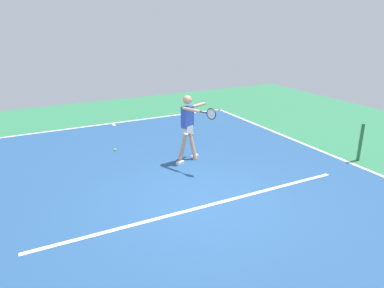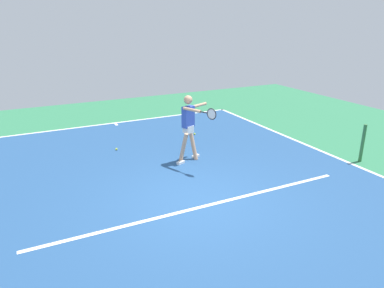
{
  "view_description": "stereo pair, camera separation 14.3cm",
  "coord_description": "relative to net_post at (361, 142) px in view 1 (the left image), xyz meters",
  "views": [
    {
      "loc": [
        3.36,
        6.22,
        3.79
      ],
      "look_at": [
        -0.43,
        -1.09,
        0.9
      ],
      "focal_mm": 33.8,
      "sensor_mm": 36.0,
      "label": 1
    },
    {
      "loc": [
        3.23,
        6.29,
        3.79
      ],
      "look_at": [
        -0.43,
        -1.09,
        0.9
      ],
      "focal_mm": 33.8,
      "sensor_mm": 36.0,
      "label": 2
    }
  ],
  "objects": [
    {
      "name": "court_line_service",
      "position": [
        5.11,
        0.31,
        -0.53
      ],
      "size": [
        7.21,
        0.1,
        0.01
      ],
      "primitive_type": "cube",
      "color": "white",
      "rests_on": "ground_plane"
    },
    {
      "name": "tennis_ball_far_corner",
      "position": [
        3.05,
        -4.19,
        -0.5
      ],
      "size": [
        0.07,
        0.07,
        0.07
      ],
      "primitive_type": "sphere",
      "color": "#CCE033",
      "rests_on": "ground_plane"
    },
    {
      "name": "tennis_ball_by_sideline",
      "position": [
        5.84,
        -3.9,
        -0.5
      ],
      "size": [
        0.07,
        0.07,
        0.07
      ],
      "primitive_type": "sphere",
      "color": "#CCE033",
      "rests_on": "ground_plane"
    },
    {
      "name": "court_line_baseline_near",
      "position": [
        5.11,
        -6.86,
        -0.53
      ],
      "size": [
        9.62,
        0.1,
        0.01
      ],
      "primitive_type": "cube",
      "color": "white",
      "rests_on": "ground_plane"
    },
    {
      "name": "court_surface",
      "position": [
        5.11,
        0.0,
        -0.53
      ],
      "size": [
        9.62,
        13.81,
        0.0
      ],
      "primitive_type": "cube",
      "color": "navy",
      "rests_on": "ground_plane"
    },
    {
      "name": "court_line_sideline_left",
      "position": [
        0.35,
        0.0,
        -0.53
      ],
      "size": [
        0.1,
        13.81,
        0.01
      ],
      "primitive_type": "cube",
      "color": "white",
      "rests_on": "ground_plane"
    },
    {
      "name": "ground_plane",
      "position": [
        5.11,
        0.0,
        -0.54
      ],
      "size": [
        21.9,
        21.9,
        0.0
      ],
      "primitive_type": "plane",
      "color": "#2D754C"
    },
    {
      "name": "tennis_player",
      "position": [
        4.24,
        -2.15,
        0.55
      ],
      "size": [
        1.12,
        1.39,
        1.86
      ],
      "rotation": [
        0.0,
        0.0,
        0.39
      ],
      "color": "tan",
      "rests_on": "ground_plane"
    },
    {
      "name": "net_post",
      "position": [
        0.0,
        0.0,
        0.0
      ],
      "size": [
        0.09,
        0.09,
        1.07
      ],
      "primitive_type": "cylinder",
      "color": "#38753D",
      "rests_on": "ground_plane"
    },
    {
      "name": "court_line_centre_mark",
      "position": [
        5.11,
        -6.66,
        -0.53
      ],
      "size": [
        0.1,
        0.3,
        0.01
      ],
      "primitive_type": "cube",
      "color": "white",
      "rests_on": "ground_plane"
    }
  ]
}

